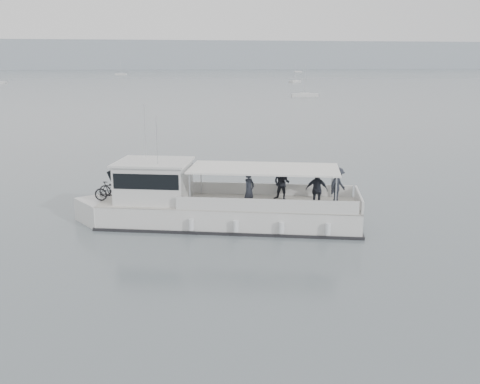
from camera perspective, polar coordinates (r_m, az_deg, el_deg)
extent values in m
plane|color=#525B60|center=(27.42, 8.08, -2.54)|extent=(1400.00, 1400.00, 0.00)
cube|color=#939EA8|center=(585.14, -9.05, 14.21)|extent=(1400.00, 90.00, 28.00)
cube|color=silver|center=(25.58, -1.11, -2.53)|extent=(12.59, 6.44, 1.32)
cube|color=silver|center=(27.02, -14.02, -2.06)|extent=(3.17, 3.17, 1.32)
cube|color=beige|center=(25.41, -1.11, -1.11)|extent=(12.59, 6.44, 0.06)
cube|color=black|center=(25.70, -1.10, -3.40)|extent=(12.82, 6.61, 0.18)
cube|color=silver|center=(26.68, 3.20, 0.27)|extent=(7.83, 2.31, 0.61)
cube|color=silver|center=(23.66, 2.79, -1.48)|extent=(7.83, 2.31, 0.61)
cube|color=silver|center=(25.29, 12.57, -0.80)|extent=(0.98, 3.15, 0.61)
cube|color=silver|center=(25.90, -9.16, 1.08)|extent=(3.87, 3.52, 1.82)
cube|color=black|center=(26.32, -12.47, 1.48)|extent=(1.24, 2.59, 1.17)
cube|color=black|center=(25.84, -9.18, 1.74)|extent=(3.68, 3.50, 0.71)
cube|color=silver|center=(25.71, -9.24, 3.18)|extent=(4.12, 3.77, 0.10)
cube|color=white|center=(24.88, 2.58, 2.52)|extent=(7.46, 4.81, 0.08)
cylinder|color=silver|center=(24.10, -5.38, 0.07)|extent=(0.08, 0.08, 1.67)
cylinder|color=silver|center=(26.82, -4.17, 1.49)|extent=(0.08, 0.08, 1.67)
cylinder|color=silver|center=(23.69, 10.19, -0.34)|extent=(0.08, 0.08, 1.67)
cylinder|color=silver|center=(26.44, 9.80, 1.15)|extent=(0.08, 0.08, 1.67)
cylinder|color=silver|center=(26.54, -10.10, 6.35)|extent=(0.04, 0.04, 2.64)
cylinder|color=silver|center=(24.75, -8.86, 5.40)|extent=(0.04, 0.04, 2.23)
cylinder|color=silver|center=(24.12, -5.24, -3.48)|extent=(0.30, 0.30, 0.51)
cylinder|color=silver|center=(23.81, -0.44, -3.65)|extent=(0.30, 0.30, 0.51)
cylinder|color=silver|center=(23.67, 4.45, -3.80)|extent=(0.30, 0.30, 0.51)
cylinder|color=silver|center=(23.71, 9.36, -3.92)|extent=(0.30, 0.30, 0.51)
imported|color=black|center=(26.98, -13.05, 0.42)|extent=(1.84, 1.06, 0.91)
imported|color=black|center=(26.23, -13.63, 0.06)|extent=(1.67, 0.87, 0.96)
imported|color=#22252D|center=(24.21, 0.98, 0.22)|extent=(0.73, 0.72, 1.70)
imported|color=#22252D|center=(25.70, 4.47, 0.98)|extent=(1.05, 1.02, 1.70)
imported|color=#22252D|center=(24.43, 8.17, 0.21)|extent=(1.07, 0.66, 1.70)
imported|color=#22252D|center=(25.47, 10.38, 0.68)|extent=(1.26, 1.18, 1.70)
cube|color=silver|center=(121.90, 6.90, 10.20)|extent=(6.02, 2.44, 0.75)
cube|color=silver|center=(121.88, 6.90, 10.35)|extent=(2.20, 1.83, 0.45)
cylinder|color=silver|center=(121.74, 6.95, 11.86)|extent=(0.08, 0.08, 6.45)
cube|color=silver|center=(206.18, 5.88, 11.64)|extent=(5.43, 5.29, 0.75)
cube|color=silver|center=(206.16, 5.88, 11.73)|extent=(2.57, 2.55, 0.45)
cylinder|color=silver|center=(206.08, 5.90, 12.60)|extent=(0.08, 0.08, 6.32)
cube|color=silver|center=(405.94, 6.22, 12.63)|extent=(6.43, 3.84, 0.75)
cube|color=silver|center=(405.94, 6.22, 12.68)|extent=(2.59, 2.32, 0.45)
cube|color=silver|center=(330.90, -12.57, 12.16)|extent=(6.98, 3.13, 0.75)
cube|color=silver|center=(330.89, -12.58, 12.21)|extent=(2.61, 2.21, 0.45)
cylinder|color=silver|center=(330.84, -12.61, 12.85)|extent=(0.08, 0.08, 7.40)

